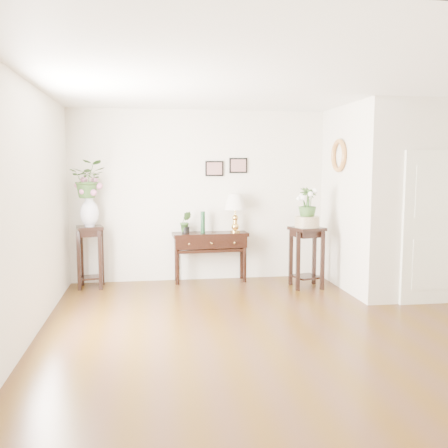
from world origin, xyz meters
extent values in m
cube|color=#4C2F0C|center=(0.00, 0.00, 0.00)|extent=(6.00, 5.50, 0.02)
cube|color=white|center=(0.00, 0.00, 2.80)|extent=(6.00, 5.50, 0.02)
cube|color=silver|center=(0.00, 2.75, 1.40)|extent=(6.00, 0.02, 2.80)
cube|color=silver|center=(0.00, -2.75, 1.40)|extent=(6.00, 0.02, 2.80)
cube|color=silver|center=(-3.00, 0.00, 1.40)|extent=(0.02, 5.50, 2.80)
cube|color=silver|center=(2.10, 1.77, 1.40)|extent=(1.80, 1.95, 2.80)
cube|color=white|center=(2.10, 0.78, 1.05)|extent=(0.90, 0.05, 2.10)
cube|color=black|center=(-0.65, 2.73, 1.85)|extent=(0.30, 0.02, 0.25)
cube|color=black|center=(-0.25, 2.73, 1.90)|extent=(0.30, 0.02, 0.25)
torus|color=#C78134|center=(1.16, 1.90, 2.05)|extent=(0.07, 0.51, 0.51)
cube|color=black|center=(-0.74, 2.56, 0.41)|extent=(1.24, 0.47, 0.81)
cube|color=#D7AA52|center=(-0.33, 2.56, 1.16)|extent=(0.40, 0.40, 0.64)
cylinder|color=#13371C|center=(-0.86, 2.56, 0.98)|extent=(0.07, 0.07, 0.35)
imported|color=#305322|center=(-1.14, 2.56, 0.98)|extent=(0.19, 0.16, 0.33)
cube|color=black|center=(-2.63, 2.41, 0.48)|extent=(0.45, 0.45, 0.97)
imported|color=#305322|center=(-2.63, 2.41, 1.66)|extent=(0.52, 0.45, 0.58)
cube|color=black|center=(0.69, 1.94, 0.47)|extent=(0.55, 0.55, 0.95)
cylinder|color=#BAAB8B|center=(0.69, 1.94, 1.03)|extent=(0.47, 0.47, 0.17)
imported|color=#305322|center=(0.69, 1.94, 1.32)|extent=(0.36, 0.36, 0.49)
camera|label=1|loc=(-1.72, -5.45, 1.87)|focal=40.00mm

